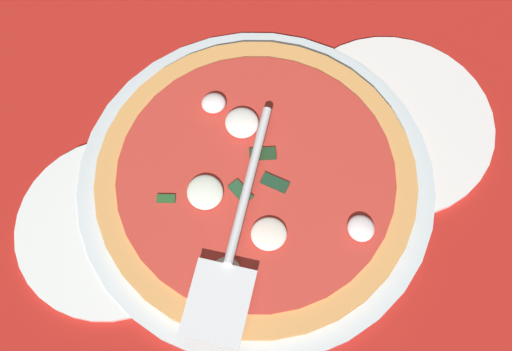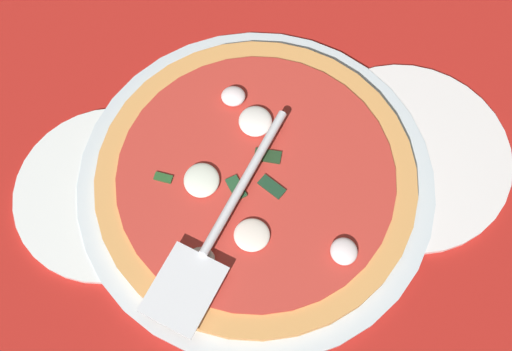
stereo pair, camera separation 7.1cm
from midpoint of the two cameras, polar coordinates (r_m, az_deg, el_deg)
name	(u,v)px [view 1 (the left image)]	position (r cm, az deg, el deg)	size (l,w,h in cm)	color
ground_plane	(230,165)	(74.67, -5.14, 0.68)	(106.48, 106.48, 0.80)	#AB1D18
checker_pattern	(229,163)	(74.26, -5.17, 0.82)	(106.48, 106.48, 0.10)	white
pizza_pan	(256,181)	(72.45, -2.79, -0.82)	(41.48, 41.48, 1.13)	silver
dinner_plate_left	(392,123)	(76.92, 9.78, 4.51)	(24.76, 24.76, 1.00)	white
dinner_plate_right	(112,226)	(73.19, -15.76, -4.76)	(21.73, 21.73, 1.00)	white
pizza	(256,177)	(71.20, -2.86, -0.43)	(36.95, 36.95, 2.80)	#D7934D
pizza_server	(235,234)	(66.39, -4.96, -5.77)	(16.56, 25.45, 1.00)	silver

